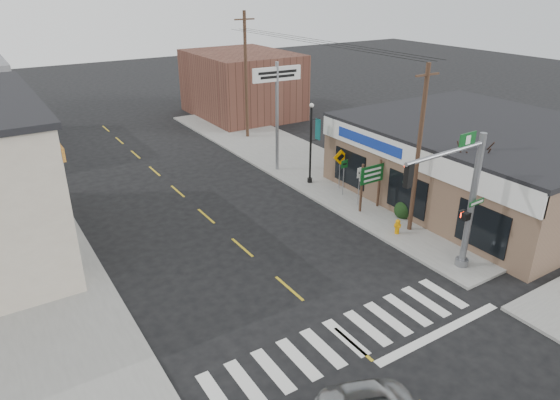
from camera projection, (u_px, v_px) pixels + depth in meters
ground at (353, 344)px, 17.16m from camera, size 140.00×140.00×0.00m
sidewalk_right at (330, 176)px, 31.57m from camera, size 6.00×38.00×0.13m
sidewalk_left at (16, 253)px, 22.75m from camera, size 6.00×38.00×0.13m
center_line at (242, 247)px, 23.33m from camera, size 0.12×56.00×0.01m
crosswalk at (346, 337)px, 17.47m from camera, size 11.00×2.20×0.01m
thrift_store at (484, 163)px, 28.08m from camera, size 12.00×14.00×4.00m
bldg_distant_right at (242, 84)px, 45.05m from camera, size 8.00×10.00×5.60m
traffic_signal_pole at (463, 191)px, 19.82m from camera, size 4.82×0.38×6.10m
guide_sign at (371, 179)px, 26.24m from camera, size 1.53×0.13×2.68m
fire_hydrant at (397, 226)px, 24.18m from camera, size 0.24×0.24×0.76m
ped_crossing_sign at (340, 161)px, 28.97m from camera, size 0.93×0.07×2.39m
lamp_post at (312, 137)px, 29.36m from camera, size 0.63×0.50×4.87m
dance_center_sign at (277, 90)px, 30.54m from camera, size 3.22×0.20×6.84m
bare_tree at (475, 149)px, 23.04m from camera, size 2.66×2.66×5.32m
shrub_front at (480, 234)px, 23.30m from camera, size 1.21×1.21×0.91m
shrub_back at (403, 210)px, 25.94m from camera, size 0.97×0.97×0.73m
utility_pole_near at (419, 149)px, 23.09m from camera, size 1.41×0.21×8.08m
utility_pole_far at (246, 75)px, 37.47m from camera, size 1.62×0.24×9.33m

